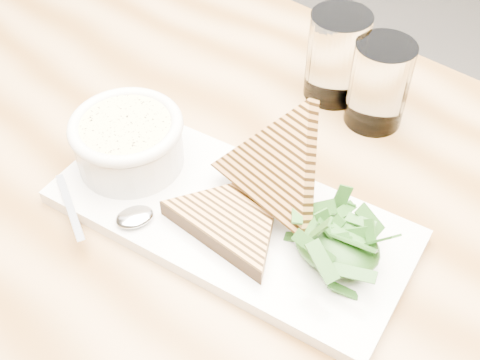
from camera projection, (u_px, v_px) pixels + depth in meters
The scene contains 14 objects.
table_top at pixel (213, 221), 0.71m from camera, with size 1.29×0.86×0.04m, color #A88150.
table_leg_bl at pixel (104, 117), 1.43m from camera, with size 0.06×0.06×0.73m, color #A88150.
platter at pixel (230, 216), 0.67m from camera, with size 0.40×0.18×0.02m, color white.
soup_bowl at pixel (129, 146), 0.70m from camera, with size 0.13×0.13×0.05m, color white.
soup at pixel (126, 127), 0.68m from camera, with size 0.11×0.11×0.01m, color #F7E795.
bowl_rim at pixel (126, 126), 0.68m from camera, with size 0.13×0.13×0.01m, color white.
sandwich_flat at pixel (234, 219), 0.65m from camera, with size 0.17×0.17×0.02m, color #CD8C47, non-canonical shape.
sandwich_lean at pixel (277, 168), 0.64m from camera, with size 0.17×0.17×0.09m, color #CD8C47, non-canonical shape.
salad_base at pixel (337, 245), 0.61m from camera, with size 0.09×0.07×0.04m, color #184312.
arugula_pile at pixel (338, 239), 0.61m from camera, with size 0.11×0.10×0.05m, color #315F22, non-canonical shape.
spoon_bowl at pixel (135, 217), 0.65m from camera, with size 0.03×0.04×0.01m, color silver.
spoon_handle at pixel (70, 207), 0.67m from camera, with size 0.11×0.01×0.00m, color silver.
glass_near at pixel (379, 84), 0.76m from camera, with size 0.08×0.08×0.12m, color white.
glass_far at pixel (337, 56), 0.80m from camera, with size 0.08×0.08×0.12m, color white.
Camera 1 is at (0.24, -0.53, 1.30)m, focal length 45.00 mm.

